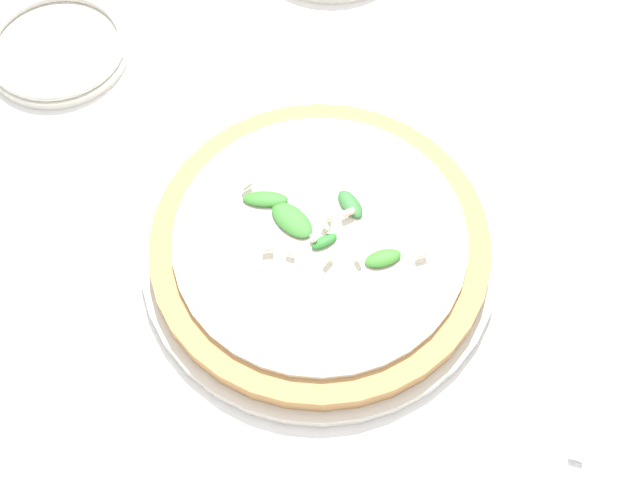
% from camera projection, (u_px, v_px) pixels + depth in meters
% --- Properties ---
extents(ground_plane, '(6.00, 6.00, 0.00)m').
position_uv_depth(ground_plane, '(349.00, 225.00, 0.86)').
color(ground_plane, white).
extents(pizza_arugula_main, '(0.33, 0.33, 0.05)m').
position_uv_depth(pizza_arugula_main, '(320.00, 247.00, 0.83)').
color(pizza_arugula_main, silver).
rests_on(pizza_arugula_main, ground_plane).
extents(napkin, '(0.14, 0.10, 0.01)m').
position_uv_depth(napkin, '(580.00, 427.00, 0.76)').
color(napkin, white).
rests_on(napkin, ground_plane).
extents(fork, '(0.19, 0.04, 0.00)m').
position_uv_depth(fork, '(580.00, 433.00, 0.75)').
color(fork, silver).
rests_on(fork, ground_plane).
extents(side_plate_white, '(0.15, 0.15, 0.02)m').
position_uv_depth(side_plate_white, '(57.00, 49.00, 0.95)').
color(side_plate_white, silver).
rests_on(side_plate_white, ground_plane).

